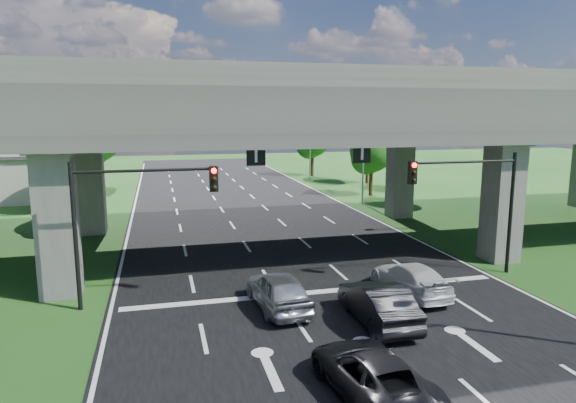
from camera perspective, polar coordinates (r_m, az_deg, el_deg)
name	(u,v)px	position (r m, az deg, el deg)	size (l,w,h in m)	color
ground	(347,324)	(20.12, 6.57, -13.32)	(160.00, 160.00, 0.00)	#1A4416
road	(284,254)	(29.14, -0.44, -5.81)	(18.00, 120.00, 0.03)	black
overpass	(276,112)	(29.99, -1.39, 9.93)	(80.00, 15.00, 10.00)	#353230
signal_right	(474,191)	(25.95, 19.95, 1.06)	(5.76, 0.54, 6.00)	black
signal_left	(131,206)	(21.54, -17.05, -0.49)	(5.76, 0.54, 6.00)	black
streetlight_far	(360,136)	(44.57, 7.95, 7.18)	(3.38, 0.25, 10.00)	gray
streetlight_beyond	(307,130)	(59.69, 2.11, 7.94)	(3.38, 0.25, 10.00)	gray
tree_left_near	(62,152)	(43.96, -23.83, 5.05)	(4.50, 4.50, 7.80)	black
tree_left_mid	(43,153)	(52.39, -25.61, 4.86)	(3.91, 3.90, 6.76)	black
tree_left_far	(97,138)	(59.64, -20.41, 6.65)	(4.80, 4.80, 8.32)	black
tree_right_near	(372,148)	(49.48, 9.34, 5.84)	(4.20, 4.20, 7.28)	black
tree_right_mid	(368,146)	(58.01, 8.90, 6.11)	(3.91, 3.90, 6.76)	black
tree_right_far	(313,137)	(64.12, 2.77, 7.15)	(4.50, 4.50, 7.80)	black
car_silver	(278,290)	(21.08, -1.07, -9.82)	(1.81, 4.51, 1.54)	#A7AAAF
car_dark	(378,303)	(20.01, 9.94, -11.08)	(1.62, 4.66, 1.53)	black
car_white	(410,279)	(23.33, 13.41, -8.35)	(1.91, 4.70, 1.36)	silver
car_trailing	(372,373)	(15.33, 9.28, -18.34)	(2.20, 4.76, 1.32)	black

